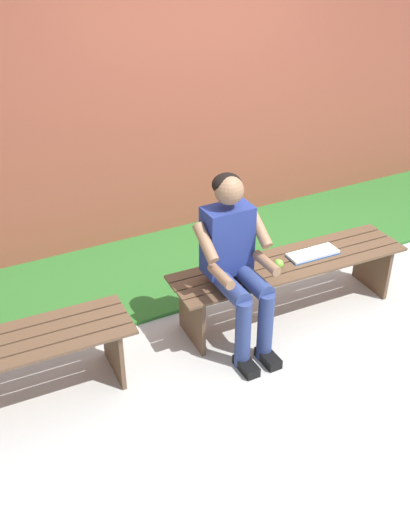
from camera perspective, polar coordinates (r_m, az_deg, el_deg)
The scene contains 7 objects.
ground_plane at distance 3.67m, azimuth 1.41°, elevation -18.91°, with size 10.00×7.00×0.04m, color #B2B2AD.
grass_strip at distance 5.49m, azimuth -11.40°, elevation -0.03°, with size 9.00×2.31×0.03m, color #2D6B28.
brick_wall at distance 5.38m, azimuth -6.78°, elevation 14.32°, with size 9.50×0.24×2.53m, color #9E4C38.
bench_near at distance 4.54m, azimuth 8.20°, elevation -1.68°, with size 1.90×0.53×0.47m.
person_seated at distance 4.03m, azimuth 2.99°, elevation -0.20°, with size 0.50×0.69×1.27m.
apple at distance 4.36m, azimuth 7.15°, elevation -0.79°, with size 0.08×0.08×0.08m, color #72B738.
book_open at distance 4.59m, azimuth 10.44°, elevation 0.22°, with size 0.42×0.17×0.02m.
Camera 1 is at (2.32, 3.06, 2.78)m, focal length 41.15 mm.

